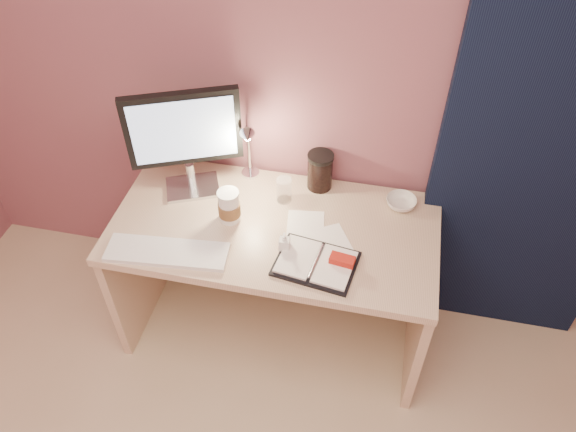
% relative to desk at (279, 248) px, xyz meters
% --- Properties ---
extents(room, '(3.50, 3.50, 3.50)m').
position_rel_desk_xyz_m(room, '(0.95, 0.24, 0.63)').
color(room, '#C6B28E').
rests_on(room, ground).
extents(desk, '(1.40, 0.70, 0.73)m').
position_rel_desk_xyz_m(desk, '(0.00, 0.00, 0.00)').
color(desk, beige).
rests_on(desk, ground).
extents(monitor, '(0.46, 0.25, 0.51)m').
position_rel_desk_xyz_m(monitor, '(-0.42, 0.08, 0.53)').
color(monitor, silver).
rests_on(monitor, desk).
extents(keyboard, '(0.51, 0.19, 0.02)m').
position_rel_desk_xyz_m(keyboard, '(-0.39, -0.32, 0.24)').
color(keyboard, white).
rests_on(keyboard, desk).
extents(planner, '(0.35, 0.28, 0.05)m').
position_rel_desk_xyz_m(planner, '(0.22, -0.25, 0.24)').
color(planner, black).
rests_on(planner, desk).
extents(paper_a, '(0.23, 0.23, 0.00)m').
position_rel_desk_xyz_m(paper_a, '(0.24, -0.12, 0.23)').
color(paper_a, white).
rests_on(paper_a, desk).
extents(paper_b, '(0.18, 0.18, 0.00)m').
position_rel_desk_xyz_m(paper_b, '(0.13, -0.04, 0.23)').
color(paper_b, white).
rests_on(paper_b, desk).
extents(coffee_cup, '(0.10, 0.10, 0.15)m').
position_rel_desk_xyz_m(coffee_cup, '(-0.19, -0.07, 0.30)').
color(coffee_cup, white).
rests_on(coffee_cup, desk).
extents(clear_cup, '(0.07, 0.07, 0.12)m').
position_rel_desk_xyz_m(clear_cup, '(0.01, 0.09, 0.29)').
color(clear_cup, white).
rests_on(clear_cup, desk).
extents(bowl, '(0.18, 0.18, 0.04)m').
position_rel_desk_xyz_m(bowl, '(0.52, 0.16, 0.25)').
color(bowl, silver).
rests_on(bowl, desk).
extents(lotion_bottle, '(0.05, 0.05, 0.09)m').
position_rel_desk_xyz_m(lotion_bottle, '(0.07, -0.20, 0.27)').
color(lotion_bottle, white).
rests_on(lotion_bottle, desk).
extents(dark_jar, '(0.11, 0.11, 0.16)m').
position_rel_desk_xyz_m(dark_jar, '(0.15, 0.22, 0.31)').
color(dark_jar, black).
rests_on(dark_jar, desk).
extents(desk_lamp, '(0.12, 0.22, 0.35)m').
position_rel_desk_xyz_m(desk_lamp, '(-0.21, 0.15, 0.45)').
color(desk_lamp, silver).
rests_on(desk_lamp, desk).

